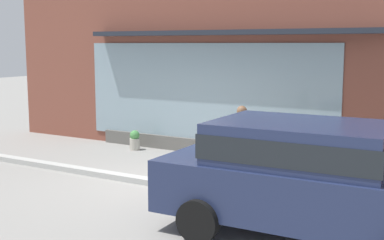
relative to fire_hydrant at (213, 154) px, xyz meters
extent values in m
plane|color=gray|center=(-0.66, -1.18, -0.45)|extent=(60.00, 60.00, 0.00)
cube|color=#B2B2AD|center=(-0.66, -1.38, -0.39)|extent=(14.00, 0.24, 0.12)
cube|color=brown|center=(-0.66, 2.02, 2.24)|extent=(14.00, 0.36, 5.38)
cube|color=#8CA5B2|center=(-1.29, 1.82, 1.11)|extent=(7.09, 0.03, 2.53)
cube|color=#232833|center=(-0.66, 1.67, 2.63)|extent=(7.69, 0.56, 0.12)
cube|color=#605E59|center=(-0.66, 1.80, -0.27)|extent=(7.49, 0.20, 0.36)
cylinder|color=red|center=(0.00, 0.00, -0.42)|extent=(0.33, 0.33, 0.06)
cylinder|color=red|center=(0.00, 0.00, -0.07)|extent=(0.22, 0.22, 0.65)
sphere|color=red|center=(0.00, 0.00, 0.32)|extent=(0.25, 0.25, 0.25)
cylinder|color=red|center=(-0.15, 0.00, -0.03)|extent=(0.10, 0.09, 0.09)
cylinder|color=red|center=(0.15, 0.00, -0.03)|extent=(0.10, 0.09, 0.09)
cylinder|color=red|center=(0.00, -0.15, -0.03)|extent=(0.09, 0.10, 0.09)
cylinder|color=#333847|center=(0.72, -0.23, -0.07)|extent=(0.12, 0.12, 0.77)
cylinder|color=#333847|center=(0.75, -0.09, -0.07)|extent=(0.12, 0.12, 0.77)
cube|color=#9E9384|center=(0.74, -0.16, 0.61)|extent=(0.26, 0.32, 0.58)
sphere|color=brown|center=(0.74, -0.16, 1.01)|extent=(0.21, 0.21, 0.21)
cylinder|color=#9E9384|center=(0.69, -0.35, 0.62)|extent=(0.08, 0.08, 0.55)
cylinder|color=#9E9384|center=(0.78, 0.02, 0.62)|extent=(0.08, 0.08, 0.55)
cube|color=black|center=(0.65, -0.43, 0.37)|extent=(0.15, 0.26, 0.28)
cube|color=navy|center=(3.02, -2.56, 0.26)|extent=(4.55, 2.00, 0.78)
cube|color=navy|center=(2.79, -2.57, 0.93)|extent=(2.52, 1.80, 0.64)
cube|color=#1E2328|center=(2.79, -2.57, 0.93)|extent=(2.57, 1.82, 0.35)
cylinder|color=black|center=(1.60, -1.63, -0.13)|extent=(0.64, 0.20, 0.63)
cylinder|color=black|center=(1.65, -3.56, -0.13)|extent=(0.64, 0.20, 0.63)
cylinder|color=#33473D|center=(0.63, 1.53, -0.30)|extent=(0.42, 0.42, 0.30)
cone|color=#4C934C|center=(0.63, 1.53, 0.24)|extent=(0.38, 0.38, 0.78)
cylinder|color=#B7B2A3|center=(1.79, 1.57, -0.29)|extent=(0.47, 0.47, 0.31)
cone|color=olive|center=(1.79, 1.57, 0.27)|extent=(0.42, 0.42, 0.82)
cylinder|color=#B7B2A3|center=(-3.04, 1.26, -0.29)|extent=(0.27, 0.27, 0.31)
sphere|color=#4C934C|center=(-3.04, 1.26, -0.05)|extent=(0.26, 0.26, 0.26)
sphere|color=orange|center=(-3.04, 1.35, 0.02)|extent=(0.07, 0.07, 0.07)
sphere|color=#E5C64C|center=(-3.00, 1.24, 0.00)|extent=(0.06, 0.06, 0.06)
sphere|color=#DB4C7A|center=(-3.08, 1.34, -0.01)|extent=(0.06, 0.06, 0.06)
camera|label=1|loc=(5.13, -9.67, 2.35)|focal=48.45mm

